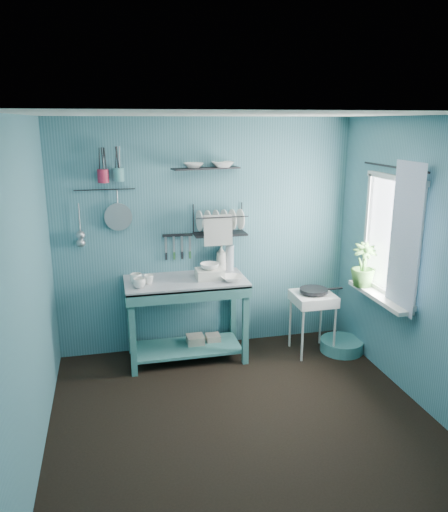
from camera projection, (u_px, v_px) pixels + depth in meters
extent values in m
plane|color=black|center=(241.00, 416.00, 4.29)|extent=(3.20, 3.20, 0.00)
plane|color=silver|center=(244.00, 114.00, 3.64)|extent=(3.20, 3.20, 0.00)
plane|color=#3B6D78|center=(206.00, 236.00, 5.38)|extent=(3.20, 0.00, 3.20)
plane|color=#3B6D78|center=(319.00, 364.00, 2.56)|extent=(3.20, 0.00, 3.20)
plane|color=#3B6D78|center=(29.00, 293.00, 3.62)|extent=(0.00, 3.00, 3.00)
plane|color=#3B6D78|center=(420.00, 265.00, 4.32)|extent=(0.00, 3.00, 3.00)
cube|color=#377370|center=(186.00, 319.00, 5.24)|extent=(1.33, 0.84, 0.88)
imported|color=white|center=(139.00, 283.00, 4.85)|extent=(0.12, 0.12, 0.10)
imported|color=white|center=(149.00, 280.00, 4.97)|extent=(0.14, 0.14, 0.09)
imported|color=white|center=(136.00, 278.00, 5.00)|extent=(0.17, 0.17, 0.10)
cube|color=silver|center=(210.00, 274.00, 5.14)|extent=(0.28, 0.22, 0.10)
imported|color=white|center=(210.00, 266.00, 5.12)|extent=(0.20, 0.19, 0.06)
imported|color=silver|center=(221.00, 258.00, 5.36)|extent=(0.11, 0.12, 0.30)
cylinder|color=#B0BAC4|center=(230.00, 258.00, 5.40)|extent=(0.09, 0.09, 0.28)
imported|color=white|center=(232.00, 278.00, 5.07)|extent=(0.22, 0.22, 0.05)
cube|color=silver|center=(312.00, 323.00, 5.40)|extent=(0.44, 0.44, 0.68)
cylinder|color=black|center=(314.00, 290.00, 5.30)|extent=(0.30, 0.30, 0.03)
cube|color=black|center=(178.00, 235.00, 5.27)|extent=(0.32, 0.03, 0.03)
cube|color=black|center=(220.00, 220.00, 5.23)|extent=(0.58, 0.31, 0.32)
cube|color=black|center=(206.00, 168.00, 5.09)|extent=(0.72, 0.29, 0.02)
imported|color=white|center=(193.00, 160.00, 5.04)|extent=(0.23, 0.23, 0.05)
imported|color=white|center=(223.00, 159.00, 5.10)|extent=(0.26, 0.26, 0.06)
cylinder|color=#AD203D|center=(103.00, 176.00, 4.89)|extent=(0.11, 0.11, 0.13)
cylinder|color=teal|center=(118.00, 175.00, 4.92)|extent=(0.11, 0.11, 0.13)
cylinder|color=#9B9EA3|center=(118.00, 217.00, 5.06)|extent=(0.28, 0.03, 0.28)
cylinder|color=#9B9EA3|center=(79.00, 218.00, 4.99)|extent=(0.01, 0.01, 0.30)
cylinder|color=#9B9EA3|center=(80.00, 226.00, 5.01)|extent=(0.01, 0.01, 0.30)
cylinder|color=black|center=(105.00, 190.00, 4.98)|extent=(0.60, 0.01, 0.01)
plane|color=white|center=(392.00, 237.00, 4.70)|extent=(0.00, 1.10, 1.10)
cube|color=silver|center=(379.00, 296.00, 4.83)|extent=(0.16, 0.95, 0.04)
plane|color=silver|center=(404.00, 239.00, 4.39)|extent=(0.00, 1.35, 1.35)
cylinder|color=black|center=(394.00, 167.00, 4.52)|extent=(0.02, 1.05, 0.02)
imported|color=#3C722D|center=(364.00, 265.00, 5.02)|extent=(0.29, 0.29, 0.44)
cube|color=gray|center=(195.00, 345.00, 5.39)|extent=(0.18, 0.18, 0.22)
cube|color=gray|center=(213.00, 343.00, 5.47)|extent=(0.15, 0.15, 0.20)
cylinder|color=teal|center=(342.00, 345.00, 5.49)|extent=(0.47, 0.47, 0.13)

